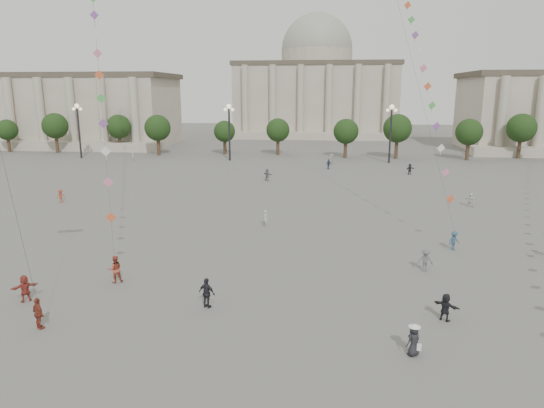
# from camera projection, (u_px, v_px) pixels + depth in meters

# --- Properties ---
(ground) EXTENTS (360.00, 360.00, 0.00)m
(ground) POSITION_uv_depth(u_px,v_px,m) (256.00, 362.00, 23.73)
(ground) COLOR #595654
(ground) RESTS_ON ground
(hall_west) EXTENTS (84.00, 26.22, 17.20)m
(hall_west) POSITION_uv_depth(u_px,v_px,m) (11.00, 110.00, 120.66)
(hall_west) COLOR #A5998A
(hall_west) RESTS_ON ground
(hall_central) EXTENTS (48.30, 34.30, 35.50)m
(hall_central) POSITION_uv_depth(u_px,v_px,m) (316.00, 87.00, 145.60)
(hall_central) COLOR #A5998A
(hall_central) RESTS_ON ground
(tree_row) EXTENTS (137.12, 5.12, 8.00)m
(tree_row) POSITION_uv_depth(u_px,v_px,m) (310.00, 130.00, 98.02)
(tree_row) COLOR #392C1C
(tree_row) RESTS_ON ground
(lamp_post_far_west) EXTENTS (2.00, 0.90, 10.65)m
(lamp_post_far_west) POSITION_uv_depth(u_px,v_px,m) (78.00, 121.00, 94.59)
(lamp_post_far_west) COLOR #262628
(lamp_post_far_west) RESTS_ON ground
(lamp_post_mid_west) EXTENTS (2.00, 0.90, 10.65)m
(lamp_post_mid_west) POSITION_uv_depth(u_px,v_px,m) (229.00, 122.00, 91.42)
(lamp_post_mid_west) COLOR #262628
(lamp_post_mid_west) RESTS_ON ground
(lamp_post_mid_east) EXTENTS (2.00, 0.90, 10.65)m
(lamp_post_mid_east) POSITION_uv_depth(u_px,v_px,m) (391.00, 123.00, 88.24)
(lamp_post_mid_east) COLOR #262628
(lamp_post_mid_east) RESTS_ON ground
(person_crowd_0) EXTENTS (1.01, 0.98, 1.70)m
(person_crowd_0) POSITION_uv_depth(u_px,v_px,m) (328.00, 164.00, 82.59)
(person_crowd_0) COLOR navy
(person_crowd_0) RESTS_ON ground
(person_crowd_2) EXTENTS (1.13, 1.20, 1.63)m
(person_crowd_2) POSITION_uv_depth(u_px,v_px,m) (61.00, 196.00, 57.63)
(person_crowd_2) COLOR #9E412B
(person_crowd_2) RESTS_ON ground
(person_crowd_3) EXTENTS (1.51, 1.31, 1.65)m
(person_crowd_3) POSITION_uv_depth(u_px,v_px,m) (446.00, 307.00, 27.92)
(person_crowd_3) COLOR black
(person_crowd_3) RESTS_ON ground
(person_crowd_4) EXTENTS (1.13, 1.83, 1.88)m
(person_crowd_4) POSITION_uv_depth(u_px,v_px,m) (331.00, 159.00, 88.11)
(person_crowd_4) COLOR silver
(person_crowd_4) RESTS_ON ground
(person_crowd_6) EXTENTS (1.13, 0.71, 1.67)m
(person_crowd_6) POSITION_uv_depth(u_px,v_px,m) (425.00, 260.00, 35.60)
(person_crowd_6) COLOR #56575B
(person_crowd_6) RESTS_ON ground
(person_crowd_7) EXTENTS (1.54, 0.99, 1.59)m
(person_crowd_7) POSITION_uv_depth(u_px,v_px,m) (471.00, 200.00, 55.76)
(person_crowd_7) COLOR silver
(person_crowd_7) RESTS_ON ground
(person_crowd_9) EXTENTS (1.62, 1.29, 1.73)m
(person_crowd_9) POSITION_uv_depth(u_px,v_px,m) (410.00, 169.00, 77.22)
(person_crowd_9) COLOR #222327
(person_crowd_9) RESTS_ON ground
(person_crowd_10) EXTENTS (0.73, 0.77, 1.77)m
(person_crowd_10) POSITION_uv_depth(u_px,v_px,m) (133.00, 157.00, 91.60)
(person_crowd_10) COLOR #AFAFAB
(person_crowd_10) RESTS_ON ground
(person_crowd_12) EXTENTS (1.66, 1.38, 1.78)m
(person_crowd_12) POSITION_uv_depth(u_px,v_px,m) (267.00, 175.00, 71.85)
(person_crowd_12) COLOR slate
(person_crowd_12) RESTS_ON ground
(person_crowd_13) EXTENTS (0.71, 0.71, 1.67)m
(person_crowd_13) POSITION_uv_depth(u_px,v_px,m) (265.00, 218.00, 47.34)
(person_crowd_13) COLOR #B0B0AC
(person_crowd_13) RESTS_ON ground
(tourist_0) EXTENTS (1.15, 0.96, 1.84)m
(tourist_0) POSITION_uv_depth(u_px,v_px,m) (38.00, 314.00, 26.89)
(tourist_0) COLOR maroon
(tourist_0) RESTS_ON ground
(tourist_1) EXTENTS (1.21, 0.85, 1.91)m
(tourist_1) POSITION_uv_depth(u_px,v_px,m) (207.00, 293.00, 29.54)
(tourist_1) COLOR black
(tourist_1) RESTS_ON ground
(tourist_2) EXTENTS (1.54, 1.46, 1.74)m
(tourist_2) POSITION_uv_depth(u_px,v_px,m) (25.00, 288.00, 30.47)
(tourist_2) COLOR #9B332A
(tourist_2) RESTS_ON ground
(kite_flyer_0) EXTENTS (1.17, 1.09, 1.93)m
(kite_flyer_0) POSITION_uv_depth(u_px,v_px,m) (115.00, 269.00, 33.49)
(kite_flyer_0) COLOR #9D3C2A
(kite_flyer_0) RESTS_ON ground
(kite_flyer_1) EXTENTS (1.21, 1.07, 1.63)m
(kite_flyer_1) POSITION_uv_depth(u_px,v_px,m) (454.00, 241.00, 40.39)
(kite_flyer_1) COLOR #2E4E67
(kite_flyer_1) RESTS_ON ground
(hat_person) EXTENTS (0.96, 0.90, 1.69)m
(hat_person) POSITION_uv_depth(u_px,v_px,m) (414.00, 340.00, 24.18)
(hat_person) COLOR black
(hat_person) RESTS_ON ground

